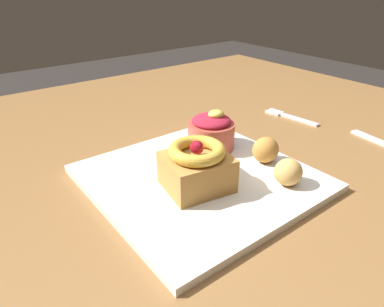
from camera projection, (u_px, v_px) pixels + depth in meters
The scene contains 7 objects.
dining_table at pixel (180, 195), 0.65m from camera, with size 1.38×1.11×0.73m.
front_plate at pixel (200, 178), 0.53m from camera, with size 0.31×0.31×0.01m, color white.
cake_slice at pixel (197, 167), 0.48m from camera, with size 0.10×0.09×0.07m.
berry_ramekin at pixel (211, 132), 0.60m from camera, with size 0.08×0.08×0.07m.
fritter_front at pixel (288, 172), 0.49m from camera, with size 0.04×0.04×0.04m, color tan.
fritter_middle at pixel (265, 150), 0.55m from camera, with size 0.04×0.04×0.04m, color #BC7F38.
fork at pixel (288, 116), 0.77m from camera, with size 0.03×0.13×0.00m.
Camera 1 is at (-0.31, -0.44, 1.01)m, focal length 32.38 mm.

